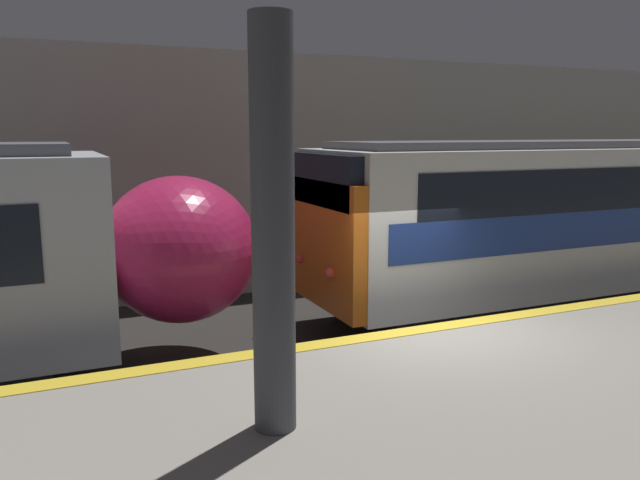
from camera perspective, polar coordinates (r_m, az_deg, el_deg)
ground_plane at (r=9.31m, az=9.86°, el=-13.75°), size 120.00×120.00×0.00m
platform at (r=7.61m, az=18.97°, el=-15.43°), size 40.00×4.17×1.05m
station_rear_barrier at (r=14.50m, az=-4.38°, el=5.99°), size 50.00×0.15×5.46m
support_pillar_near at (r=5.41m, az=-4.32°, el=0.84°), size 0.38×0.38×3.64m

